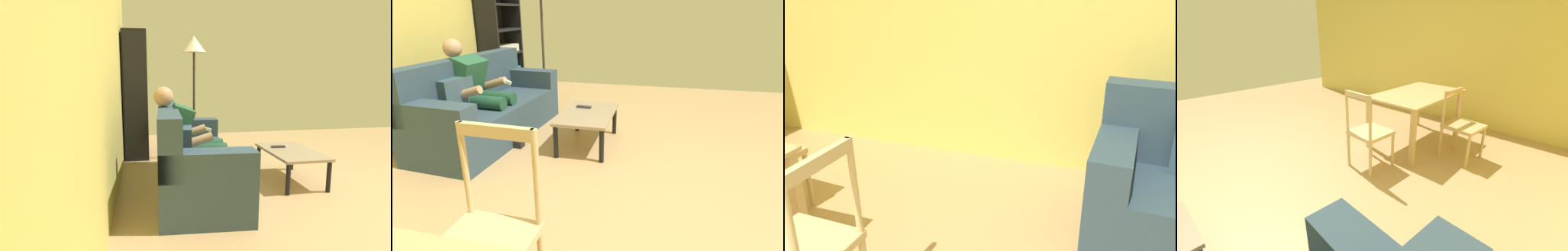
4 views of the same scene
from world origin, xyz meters
TOP-DOWN VIEW (x-y plane):
  - wall_back at (0.00, 3.13)m, footprint 6.76×0.12m
  - dining_chair_facing_couch at (-1.08, 0.96)m, footprint 0.43×0.43m

SIDE VIEW (x-z plane):
  - dining_chair_facing_couch at x=-1.08m, z-range -0.02..0.94m
  - wall_back at x=0.00m, z-range 0.00..2.69m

